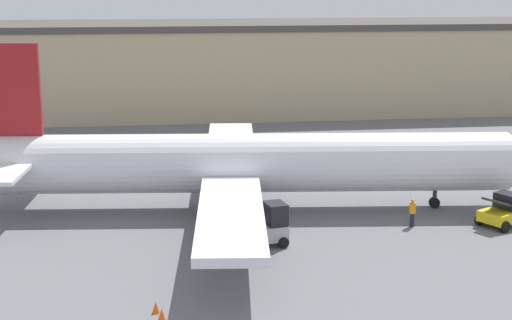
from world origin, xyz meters
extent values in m
plane|color=slate|center=(0.00, 0.00, 0.00)|extent=(400.00, 400.00, 0.00)
cube|color=tan|center=(11.51, 38.96, 4.71)|extent=(88.73, 14.96, 9.42)
cube|color=#47423D|center=(11.51, 38.96, 9.77)|extent=(88.73, 15.25, 0.70)
cylinder|color=white|center=(0.00, 0.00, 3.15)|extent=(33.16, 7.17, 3.83)
cube|color=white|center=(-0.69, 9.39, 2.48)|extent=(5.03, 15.00, 0.50)
cube|color=white|center=(-2.58, -9.06, 2.48)|extent=(5.03, 15.00, 0.50)
cylinder|color=#939399|center=(-0.92, 7.20, 1.07)|extent=(3.35, 2.33, 2.02)
cylinder|color=#939399|center=(-2.36, -6.86, 1.07)|extent=(3.35, 2.33, 2.02)
cube|color=maroon|center=(-15.62, 1.60, 8.00)|extent=(4.12, 0.78, 5.87)
cube|color=white|center=(-15.19, 5.79, 3.53)|extent=(3.90, 4.93, 0.24)
cylinder|color=#38383D|center=(11.80, -1.21, 0.62)|extent=(0.28, 0.28, 1.23)
cylinder|color=black|center=(11.80, -1.21, 0.35)|extent=(0.73, 0.42, 0.70)
cylinder|color=#38383D|center=(-1.89, -2.31, 0.62)|extent=(0.28, 0.28, 1.23)
cylinder|color=black|center=(-1.89, -2.31, 0.45)|extent=(0.93, 0.44, 0.90)
cylinder|color=#38383D|center=(-1.38, 2.65, 0.62)|extent=(0.28, 0.28, 1.23)
cylinder|color=black|center=(-1.38, 2.65, 0.45)|extent=(0.93, 0.44, 0.90)
cylinder|color=#1E2338|center=(9.00, -4.92, 0.43)|extent=(0.28, 0.28, 0.85)
cylinder|color=orange|center=(9.00, -4.92, 1.19)|extent=(0.39, 0.39, 0.68)
sphere|color=tan|center=(9.00, -4.92, 1.66)|extent=(0.25, 0.25, 0.25)
cube|color=#B2B2B7|center=(-0.48, -7.12, 0.75)|extent=(2.71, 2.06, 0.88)
cube|color=black|center=(0.19, -6.98, 1.81)|extent=(1.34, 1.63, 1.25)
cylinder|color=black|center=(0.52, -7.73, 0.31)|extent=(0.67, 0.40, 0.62)
cylinder|color=black|center=(0.19, -6.17, 0.31)|extent=(0.67, 0.40, 0.62)
cylinder|color=black|center=(-1.15, -8.08, 0.31)|extent=(0.67, 0.40, 0.62)
cylinder|color=black|center=(-1.48, -6.52, 0.31)|extent=(0.67, 0.40, 0.62)
cube|color=yellow|center=(14.45, -5.57, 0.69)|extent=(3.09, 2.82, 0.66)
cube|color=black|center=(15.07, -5.22, 1.49)|extent=(1.77, 1.97, 0.94)
cube|color=#333333|center=(14.06, -5.79, 1.62)|extent=(2.00, 1.89, 0.63)
cylinder|color=black|center=(14.78, -4.34, 0.36)|extent=(0.76, 0.59, 0.71)
cylinder|color=black|center=(14.13, -6.79, 0.36)|extent=(0.76, 0.59, 0.71)
cylinder|color=black|center=(13.24, -5.21, 0.36)|extent=(0.76, 0.59, 0.71)
cone|color=#EF590F|center=(-6.70, -15.69, 0.28)|extent=(0.36, 0.36, 0.55)
cone|color=#EF590F|center=(-6.45, -16.49, 0.28)|extent=(0.36, 0.36, 0.55)
camera|label=1|loc=(-6.59, -49.18, 14.87)|focal=55.00mm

